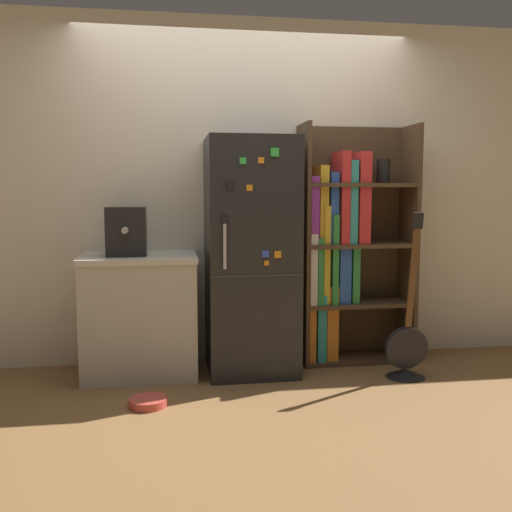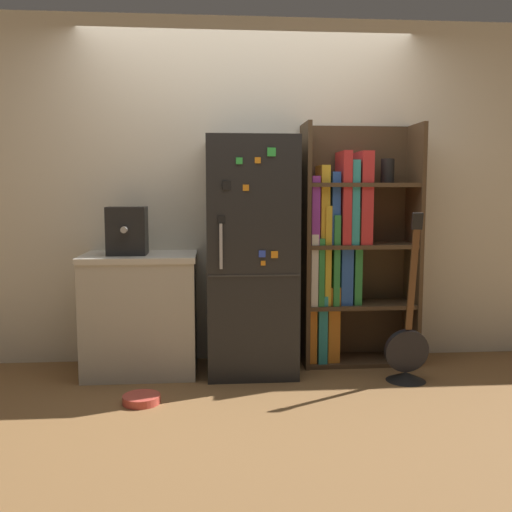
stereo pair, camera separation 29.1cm
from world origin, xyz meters
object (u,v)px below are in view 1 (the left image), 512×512
refrigerator (251,256)px  bookshelf (342,248)px  guitar (406,354)px  pet_bowl (148,401)px  espresso_machine (126,231)px

refrigerator → bookshelf: bookshelf is taller
guitar → pet_bowl: guitar is taller
espresso_machine → guitar: espresso_machine is taller
guitar → pet_bowl: bearing=-171.3°
guitar → bookshelf: bearing=123.4°
refrigerator → espresso_machine: size_ratio=4.98×
espresso_machine → guitar: 2.13m
bookshelf → refrigerator: bearing=-168.1°
refrigerator → espresso_machine: refrigerator is taller
refrigerator → guitar: size_ratio=1.44×
refrigerator → guitar: (1.05, -0.34, -0.67)m
bookshelf → espresso_machine: 1.61m
refrigerator → bookshelf: bearing=11.9°
espresso_machine → pet_bowl: espresso_machine is taller
espresso_machine → pet_bowl: (0.15, -0.61, -1.00)m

